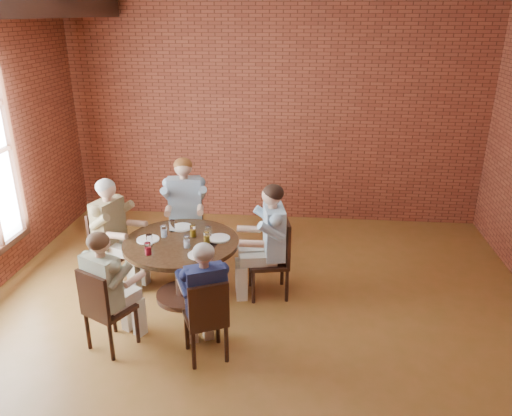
# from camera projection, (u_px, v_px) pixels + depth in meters

# --- Properties ---
(floor) EXTENTS (7.00, 7.00, 0.00)m
(floor) POSITION_uv_depth(u_px,v_px,m) (251.00, 344.00, 5.16)
(floor) COLOR brown
(floor) RESTS_ON ground
(wall_back) EXTENTS (7.00, 0.00, 7.00)m
(wall_back) POSITION_uv_depth(u_px,v_px,m) (275.00, 116.00, 7.78)
(wall_back) COLOR brown
(wall_back) RESTS_ON ground
(dining_table) EXTENTS (1.33, 1.33, 0.75)m
(dining_table) POSITION_uv_depth(u_px,v_px,m) (182.00, 258.00, 5.82)
(dining_table) COLOR black
(dining_table) RESTS_ON floor
(chair_a) EXTENTS (0.54, 0.54, 0.97)m
(chair_a) POSITION_uv_depth(u_px,v_px,m) (276.00, 254.00, 5.92)
(chair_a) COLOR black
(chair_a) RESTS_ON floor
(diner_a) EXTENTS (0.79, 0.69, 1.39)m
(diner_a) POSITION_uv_depth(u_px,v_px,m) (269.00, 242.00, 5.84)
(diner_a) COLOR teal
(diner_a) RESTS_ON floor
(chair_b) EXTENTS (0.54, 0.54, 0.98)m
(chair_b) POSITION_uv_depth(u_px,v_px,m) (186.00, 219.00, 6.92)
(chair_b) COLOR black
(chair_b) RESTS_ON floor
(diner_b) EXTENTS (0.70, 0.80, 1.41)m
(diner_b) POSITION_uv_depth(u_px,v_px,m) (185.00, 210.00, 6.77)
(diner_b) COLOR #7D90A0
(diner_b) RESTS_ON floor
(chair_c) EXTENTS (0.55, 0.55, 0.95)m
(chair_c) POSITION_uv_depth(u_px,v_px,m) (109.00, 244.00, 6.20)
(chair_c) COLOR black
(chair_c) RESTS_ON floor
(diner_c) EXTENTS (0.81, 0.72, 1.36)m
(diner_c) POSITION_uv_depth(u_px,v_px,m) (114.00, 233.00, 6.11)
(diner_c) COLOR brown
(diner_c) RESTS_ON floor
(chair_d) EXTENTS (0.54, 0.54, 0.91)m
(chair_d) POSITION_uv_depth(u_px,v_px,m) (103.00, 307.00, 4.91)
(chair_d) COLOR black
(chair_d) RESTS_ON floor
(diner_d) EXTENTS (0.72, 0.77, 1.28)m
(diner_d) POSITION_uv_depth(u_px,v_px,m) (108.00, 291.00, 4.92)
(diner_d) COLOR #A1907E
(diner_d) RESTS_ON floor
(chair_e) EXTENTS (0.51, 0.51, 0.89)m
(chair_e) POSITION_uv_depth(u_px,v_px,m) (207.00, 317.00, 4.76)
(chair_e) COLOR black
(chair_e) RESTS_ON floor
(diner_e) EXTENTS (0.68, 0.73, 1.25)m
(diner_e) POSITION_uv_depth(u_px,v_px,m) (205.00, 301.00, 4.77)
(diner_e) COLOR #1C234E
(diner_e) RESTS_ON floor
(plate_a) EXTENTS (0.26, 0.26, 0.01)m
(plate_a) POSITION_uv_depth(u_px,v_px,m) (219.00, 238.00, 5.79)
(plate_a) COLOR white
(plate_a) RESTS_ON dining_table
(plate_b) EXTENTS (0.26, 0.26, 0.01)m
(plate_b) POSITION_uv_depth(u_px,v_px,m) (182.00, 227.00, 6.08)
(plate_b) COLOR white
(plate_b) RESTS_ON dining_table
(plate_c) EXTENTS (0.26, 0.26, 0.01)m
(plate_c) POSITION_uv_depth(u_px,v_px,m) (148.00, 239.00, 5.76)
(plate_c) COLOR white
(plate_c) RESTS_ON dining_table
(plate_d) EXTENTS (0.26, 0.26, 0.01)m
(plate_d) POSITION_uv_depth(u_px,v_px,m) (200.00, 255.00, 5.40)
(plate_d) COLOR white
(plate_d) RESTS_ON dining_table
(glass_a) EXTENTS (0.07, 0.07, 0.14)m
(glass_a) POSITION_uv_depth(u_px,v_px,m) (208.00, 232.00, 5.79)
(glass_a) COLOR white
(glass_a) RESTS_ON dining_table
(glass_b) EXTENTS (0.07, 0.07, 0.14)m
(glass_b) POSITION_uv_depth(u_px,v_px,m) (193.00, 231.00, 5.82)
(glass_b) COLOR white
(glass_b) RESTS_ON dining_table
(glass_c) EXTENTS (0.07, 0.07, 0.14)m
(glass_c) POSITION_uv_depth(u_px,v_px,m) (172.00, 226.00, 5.97)
(glass_c) COLOR white
(glass_c) RESTS_ON dining_table
(glass_d) EXTENTS (0.07, 0.07, 0.14)m
(glass_d) POSITION_uv_depth(u_px,v_px,m) (164.00, 231.00, 5.82)
(glass_d) COLOR white
(glass_d) RESTS_ON dining_table
(glass_e) EXTENTS (0.07, 0.07, 0.14)m
(glass_e) POSITION_uv_depth(u_px,v_px,m) (149.00, 240.00, 5.58)
(glass_e) COLOR white
(glass_e) RESTS_ON dining_table
(glass_f) EXTENTS (0.07, 0.07, 0.14)m
(glass_f) POSITION_uv_depth(u_px,v_px,m) (148.00, 249.00, 5.39)
(glass_f) COLOR white
(glass_f) RESTS_ON dining_table
(glass_g) EXTENTS (0.07, 0.07, 0.14)m
(glass_g) POSITION_uv_depth(u_px,v_px,m) (187.00, 242.00, 5.55)
(glass_g) COLOR white
(glass_g) RESTS_ON dining_table
(glass_h) EXTENTS (0.07, 0.07, 0.14)m
(glass_h) POSITION_uv_depth(u_px,v_px,m) (207.00, 237.00, 5.66)
(glass_h) COLOR white
(glass_h) RESTS_ON dining_table
(smartphone) EXTENTS (0.10, 0.16, 0.01)m
(smartphone) POSITION_uv_depth(u_px,v_px,m) (212.00, 247.00, 5.58)
(smartphone) COLOR black
(smartphone) RESTS_ON dining_table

